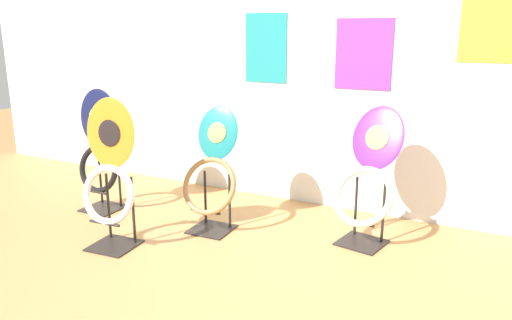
# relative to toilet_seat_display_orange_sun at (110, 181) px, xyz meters

# --- Properties ---
(wall_back) EXTENTS (8.00, 0.07, 2.60)m
(wall_back) POSITION_rel_toilet_seat_display_orange_sun_xyz_m (1.26, 1.40, 0.86)
(wall_back) COLOR silver
(wall_back) RESTS_ON ground_plane
(toilet_seat_display_orange_sun) EXTENTS (0.40, 0.30, 0.96)m
(toilet_seat_display_orange_sun) POSITION_rel_toilet_seat_display_orange_sun_xyz_m (0.00, 0.00, 0.00)
(toilet_seat_display_orange_sun) COLOR black
(toilet_seat_display_orange_sun) RESTS_ON ground_plane
(toilet_seat_display_teal_sax) EXTENTS (0.42, 0.34, 0.85)m
(toilet_seat_display_teal_sax) POSITION_rel_toilet_seat_display_orange_sun_xyz_m (0.41, 0.54, -0.04)
(toilet_seat_display_teal_sax) COLOR black
(toilet_seat_display_teal_sax) RESTS_ON ground_plane
(toilet_seat_display_navy_moon) EXTENTS (0.38, 0.29, 0.94)m
(toilet_seat_display_navy_moon) POSITION_rel_toilet_seat_display_orange_sun_xyz_m (-0.57, 0.49, 0.01)
(toilet_seat_display_navy_moon) COLOR black
(toilet_seat_display_navy_moon) RESTS_ON ground_plane
(toilet_seat_display_purple_note) EXTENTS (0.44, 0.45, 0.89)m
(toilet_seat_display_purple_note) POSITION_rel_toilet_seat_display_orange_sun_xyz_m (1.41, 0.82, -0.03)
(toilet_seat_display_purple_note) COLOR black
(toilet_seat_display_purple_note) RESTS_ON ground_plane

